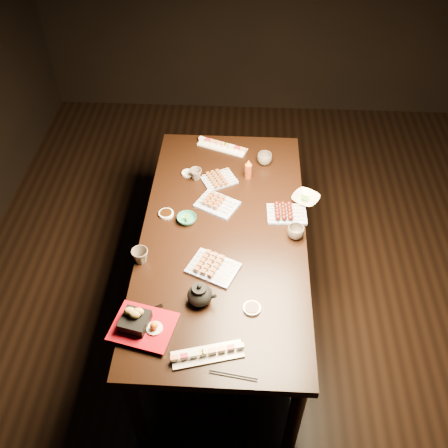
% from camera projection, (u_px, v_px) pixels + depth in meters
% --- Properties ---
extents(ground, '(5.00, 5.00, 0.00)m').
position_uv_depth(ground, '(258.00, 320.00, 3.22)').
color(ground, black).
rests_on(ground, ground).
extents(dining_table, '(1.39, 1.98, 0.75)m').
position_uv_depth(dining_table, '(224.00, 276.00, 3.00)').
color(dining_table, black).
rests_on(dining_table, ground).
extents(sushi_platter_near, '(0.33, 0.17, 0.04)m').
position_uv_depth(sushi_platter_near, '(208.00, 353.00, 2.20)').
color(sushi_platter_near, white).
rests_on(sushi_platter_near, dining_table).
extents(sushi_platter_far, '(0.34, 0.20, 0.04)m').
position_uv_depth(sushi_platter_far, '(222.00, 145.00, 3.26)').
color(sushi_platter_far, white).
rests_on(sushi_platter_far, dining_table).
extents(yakitori_plate_center, '(0.28, 0.25, 0.06)m').
position_uv_depth(yakitori_plate_center, '(217.00, 202.00, 2.87)').
color(yakitori_plate_center, '#828EB6').
rests_on(yakitori_plate_center, dining_table).
extents(yakitori_plate_right, '(0.29, 0.26, 0.06)m').
position_uv_depth(yakitori_plate_right, '(213.00, 265.00, 2.53)').
color(yakitori_plate_right, '#828EB6').
rests_on(yakitori_plate_right, dining_table).
extents(yakitori_plate_left, '(0.24, 0.22, 0.05)m').
position_uv_depth(yakitori_plate_left, '(219.00, 178.00, 3.02)').
color(yakitori_plate_left, '#828EB6').
rests_on(yakitori_plate_left, dining_table).
extents(tsukune_plate, '(0.23, 0.17, 0.06)m').
position_uv_depth(tsukune_plate, '(287.00, 211.00, 2.81)').
color(tsukune_plate, '#828EB6').
rests_on(tsukune_plate, dining_table).
extents(edamame_bowl_green, '(0.12, 0.12, 0.03)m').
position_uv_depth(edamame_bowl_green, '(187.00, 219.00, 2.79)').
color(edamame_bowl_green, '#287C60').
rests_on(edamame_bowl_green, dining_table).
extents(edamame_bowl_cream, '(0.21, 0.21, 0.04)m').
position_uv_depth(edamame_bowl_cream, '(306.00, 199.00, 2.90)').
color(edamame_bowl_cream, beige).
rests_on(edamame_bowl_cream, dining_table).
extents(tempura_tray, '(0.32, 0.28, 0.10)m').
position_uv_depth(tempura_tray, '(142.00, 322.00, 2.27)').
color(tempura_tray, black).
rests_on(tempura_tray, dining_table).
extents(teacup_near_left, '(0.12, 0.12, 0.08)m').
position_uv_depth(teacup_near_left, '(140.00, 256.00, 2.56)').
color(teacup_near_left, brown).
rests_on(teacup_near_left, dining_table).
extents(teacup_mid_right, '(0.13, 0.13, 0.07)m').
position_uv_depth(teacup_mid_right, '(296.00, 232.00, 2.69)').
color(teacup_mid_right, brown).
rests_on(teacup_mid_right, dining_table).
extents(teacup_far_left, '(0.10, 0.10, 0.07)m').
position_uv_depth(teacup_far_left, '(196.00, 174.00, 3.03)').
color(teacup_far_left, brown).
rests_on(teacup_far_left, dining_table).
extents(teacup_far_right, '(0.11, 0.11, 0.07)m').
position_uv_depth(teacup_far_right, '(265.00, 159.00, 3.13)').
color(teacup_far_right, brown).
rests_on(teacup_far_right, dining_table).
extents(teapot, '(0.17, 0.17, 0.12)m').
position_uv_depth(teapot, '(200.00, 293.00, 2.37)').
color(teapot, black).
rests_on(teapot, dining_table).
extents(condiment_bottle, '(0.06, 0.06, 0.13)m').
position_uv_depth(condiment_bottle, '(248.00, 169.00, 3.01)').
color(condiment_bottle, maroon).
rests_on(condiment_bottle, dining_table).
extents(sauce_dish_west, '(0.09, 0.09, 0.01)m').
position_uv_depth(sauce_dish_west, '(166.00, 214.00, 2.83)').
color(sauce_dish_west, white).
rests_on(sauce_dish_west, dining_table).
extents(sauce_dish_east, '(0.10, 0.10, 0.01)m').
position_uv_depth(sauce_dish_east, '(291.00, 210.00, 2.85)').
color(sauce_dish_east, white).
rests_on(sauce_dish_east, dining_table).
extents(sauce_dish_se, '(0.11, 0.11, 0.02)m').
position_uv_depth(sauce_dish_se, '(252.00, 308.00, 2.38)').
color(sauce_dish_se, white).
rests_on(sauce_dish_se, dining_table).
extents(sauce_dish_nw, '(0.08, 0.08, 0.01)m').
position_uv_depth(sauce_dish_nw, '(188.00, 173.00, 3.08)').
color(sauce_dish_nw, white).
rests_on(sauce_dish_nw, dining_table).
extents(chopsticks_near, '(0.20, 0.11, 0.01)m').
position_uv_depth(chopsticks_near, '(142.00, 312.00, 2.36)').
color(chopsticks_near, black).
rests_on(chopsticks_near, dining_table).
extents(chopsticks_se, '(0.21, 0.05, 0.01)m').
position_uv_depth(chopsticks_se, '(233.00, 375.00, 2.14)').
color(chopsticks_se, black).
rests_on(chopsticks_se, dining_table).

